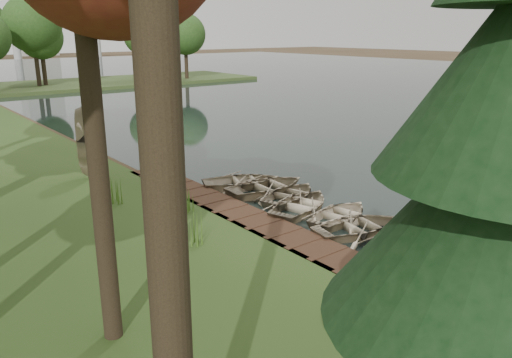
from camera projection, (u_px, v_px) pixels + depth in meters
ground at (280, 214)px, 18.84m from camera, size 300.00×300.00×0.00m
water at (372, 97)px, 51.70m from camera, size 130.00×200.00×0.05m
boardwalk at (246, 220)px, 17.85m from camera, size 1.60×16.00×0.30m
peninsula at (62, 85)px, 61.14m from camera, size 50.00×14.00×0.45m
far_trees at (27, 33)px, 57.39m from camera, size 45.60×5.60×8.80m
building_a at (33, 22)px, 139.41m from camera, size 10.00×8.00×18.00m
rowboat_0 at (449, 254)px, 14.39m from camera, size 3.92×2.88×0.79m
rowboat_1 at (407, 238)px, 15.71m from camera, size 3.31×2.44×0.66m
rowboat_2 at (359, 224)px, 16.79m from camera, size 3.69×2.97×0.68m
rowboat_3 at (341, 212)px, 17.95m from camera, size 3.41×2.72×0.63m
rowboat_4 at (302, 202)px, 18.88m from camera, size 4.04×3.45×0.71m
rowboat_5 at (291, 192)px, 20.11m from camera, size 3.70×3.12×0.65m
rowboat_6 at (267, 184)px, 21.00m from camera, size 3.85×2.87×0.76m
rowboat_7 at (242, 179)px, 21.79m from camera, size 4.11×3.57×0.71m
stored_rowboat at (88, 171)px, 22.20m from camera, size 3.81×3.29×0.66m
reeds_0 at (192, 227)px, 15.25m from camera, size 0.60×0.60×1.12m
reeds_1 at (117, 190)px, 19.02m from camera, size 0.60×0.60×1.02m
reeds_2 at (188, 200)px, 18.10m from camera, size 0.60×0.60×0.85m
reeds_3 at (155, 178)px, 20.84m from camera, size 0.60×0.60×0.89m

